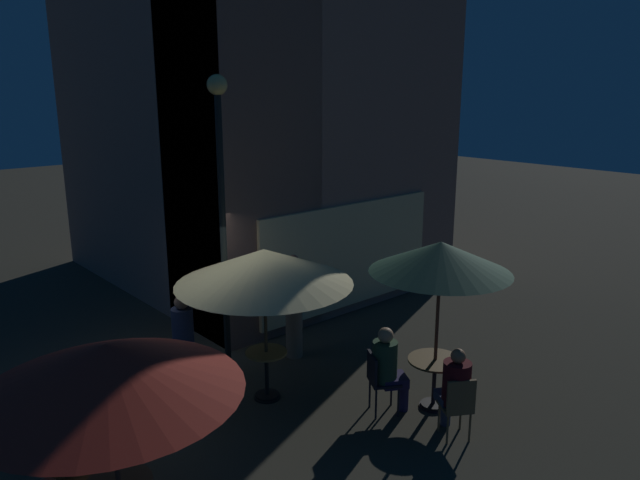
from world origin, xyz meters
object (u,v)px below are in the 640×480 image
(street_lamp_near_corner, at_px, (221,187))
(cafe_table_0, at_px, (435,371))
(patron_seated_0, at_px, (455,386))
(patron_standing_3, at_px, (184,351))
(patio_umbrella_0, at_px, (440,258))
(patio_umbrella_2, at_px, (264,267))
(menu_sandwich_board, at_px, (77,422))
(cafe_table_2, at_px, (267,367))
(patron_standing_4, at_px, (294,306))
(cafe_chair_0, at_px, (458,403))
(cafe_chair_1, at_px, (379,377))
(cafe_chair_2, at_px, (73,473))
(patio_umbrella_1, at_px, (108,369))
(patron_seated_1, at_px, (388,365))

(street_lamp_near_corner, xyz_separation_m, cafe_table_0, (1.72, -2.78, -2.53))
(patron_seated_0, xyz_separation_m, patron_standing_3, (-2.31, 3.02, 0.16))
(patio_umbrella_0, height_order, patio_umbrella_2, patio_umbrella_0)
(cafe_table_0, relative_size, patio_umbrella_0, 0.31)
(menu_sandwich_board, relative_size, cafe_table_2, 1.13)
(street_lamp_near_corner, xyz_separation_m, patron_standing_4, (1.28, -0.10, -2.18))
(cafe_chair_0, bearing_deg, cafe_table_2, 56.69)
(street_lamp_near_corner, relative_size, cafe_chair_1, 5.21)
(cafe_chair_1, relative_size, patron_standing_3, 0.53)
(patron_standing_3, relative_size, patron_standing_4, 0.94)
(patio_umbrella_2, relative_size, cafe_chair_2, 2.90)
(cafe_chair_0, bearing_deg, patron_standing_3, 67.03)
(street_lamp_near_corner, height_order, patio_umbrella_1, street_lamp_near_corner)
(cafe_chair_0, bearing_deg, cafe_chair_2, 98.20)
(street_lamp_near_corner, distance_m, cafe_chair_0, 4.54)
(cafe_table_2, xyz_separation_m, patron_seated_0, (1.28, -2.45, 0.22))
(patio_umbrella_0, xyz_separation_m, patio_umbrella_2, (-1.66, 1.83, -0.21))
(patio_umbrella_1, relative_size, patio_umbrella_2, 1.00)
(cafe_chair_2, distance_m, patron_standing_3, 2.45)
(patio_umbrella_1, bearing_deg, cafe_table_0, -4.08)
(cafe_chair_2, bearing_deg, patio_umbrella_1, 0.00)
(cafe_table_0, bearing_deg, cafe_chair_2, 166.79)
(street_lamp_near_corner, height_order, cafe_chair_0, street_lamp_near_corner)
(cafe_chair_1, bearing_deg, cafe_table_2, 154.33)
(patio_umbrella_1, height_order, patron_standing_3, patio_umbrella_1)
(cafe_table_2, height_order, cafe_chair_2, cafe_chair_2)
(cafe_chair_0, height_order, patron_standing_3, patron_standing_3)
(cafe_table_2, relative_size, patio_umbrella_0, 0.30)
(cafe_chair_2, bearing_deg, street_lamp_near_corner, 106.03)
(street_lamp_near_corner, distance_m, patron_seated_1, 3.56)
(cafe_chair_0, bearing_deg, menu_sandwich_board, 83.33)
(street_lamp_near_corner, relative_size, cafe_chair_0, 5.22)
(patio_umbrella_2, bearing_deg, patron_standing_3, 151.04)
(cafe_table_0, bearing_deg, street_lamp_near_corner, 121.78)
(patio_umbrella_1, distance_m, patron_standing_3, 3.01)
(cafe_table_0, distance_m, patron_standing_4, 2.74)
(patron_seated_0, height_order, patron_standing_3, patron_standing_3)
(street_lamp_near_corner, xyz_separation_m, cafe_chair_1, (1.00, -2.35, -2.54))
(cafe_table_2, height_order, cafe_chair_0, cafe_chair_0)
(cafe_chair_0, distance_m, patron_standing_3, 3.87)
(cafe_table_2, distance_m, cafe_chair_2, 3.18)
(patio_umbrella_1, bearing_deg, patron_standing_4, 29.65)
(cafe_chair_2, bearing_deg, cafe_table_2, 90.24)
(patio_umbrella_0, xyz_separation_m, cafe_chair_2, (-4.76, 1.12, -1.74))
(cafe_chair_0, height_order, cafe_chair_1, cafe_chair_1)
(patron_seated_1, relative_size, patron_standing_4, 0.71)
(patio_umbrella_1, bearing_deg, patron_seated_0, -12.78)
(patron_seated_1, bearing_deg, patron_standing_3, 166.18)
(patio_umbrella_0, bearing_deg, menu_sandwich_board, 151.98)
(patron_standing_3, bearing_deg, cafe_chair_0, 60.37)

